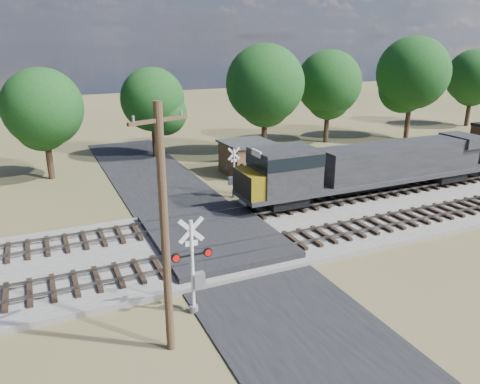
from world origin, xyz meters
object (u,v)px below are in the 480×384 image
crossing_signal_far (233,177)px  equipment_shed (247,157)px  crossing_signal_near (195,274)px  utility_pole (164,228)px

crossing_signal_far → equipment_shed: size_ratio=0.88×
crossing_signal_near → crossing_signal_far: bearing=62.0°
crossing_signal_far → equipment_shed: (3.72, 5.49, -0.16)m
utility_pole → equipment_shed: (13.08, 20.98, -3.60)m
crossing_signal_far → equipment_shed: bearing=-121.2°
crossing_signal_far → utility_pole: (-9.36, -15.49, 3.44)m
crossing_signal_far → utility_pole: size_ratio=0.41×
crossing_signal_far → equipment_shed: 6.63m
utility_pole → equipment_shed: size_ratio=2.18×
crossing_signal_far → utility_pole: utility_pole is taller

